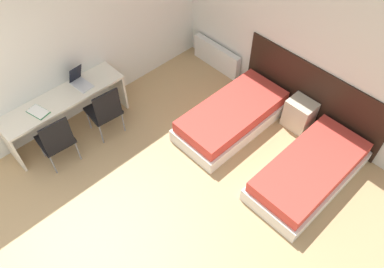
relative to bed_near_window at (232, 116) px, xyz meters
name	(u,v)px	position (x,y,z in m)	size (l,w,h in m)	color
ground_plane	(58,260)	(0.04, -3.28, -0.21)	(20.00, 20.00, 0.00)	tan
wall_back	(286,31)	(0.04, 1.02, 1.14)	(5.01, 0.05, 2.70)	silver
wall_left	(88,32)	(-2.00, -1.14, 1.14)	(0.05, 5.27, 2.70)	silver
headboard_panel	(311,95)	(0.75, 0.98, 0.34)	(2.51, 0.03, 1.08)	black
bed_near_window	(232,116)	(0.00, 0.00, 0.00)	(0.92, 1.90, 0.42)	silver
bed_near_door	(309,172)	(1.49, 0.00, 0.00)	(0.92, 1.90, 0.42)	silver
nightstand	(299,114)	(0.75, 0.78, 0.06)	(0.43, 0.35, 0.52)	beige
radiator	(217,57)	(-1.22, 0.90, 0.03)	(1.07, 0.12, 0.48)	silver
desk	(64,105)	(-1.71, -1.95, 0.37)	(0.52, 1.94, 0.74)	beige
chair_near_laptop	(105,110)	(-1.25, -1.54, 0.32)	(0.50, 0.50, 0.96)	black
chair_near_notebook	(56,139)	(-1.25, -2.38, 0.32)	(0.49, 0.49, 0.96)	black
laptop	(80,81)	(-1.76, -1.59, 0.60)	(0.35, 0.24, 0.33)	silver
open_notebook	(38,112)	(-1.67, -2.35, 0.54)	(0.35, 0.26, 0.02)	#236B3D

